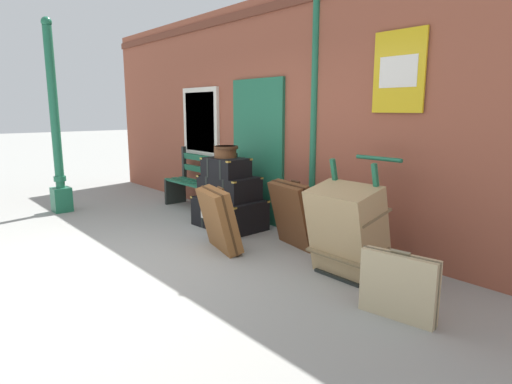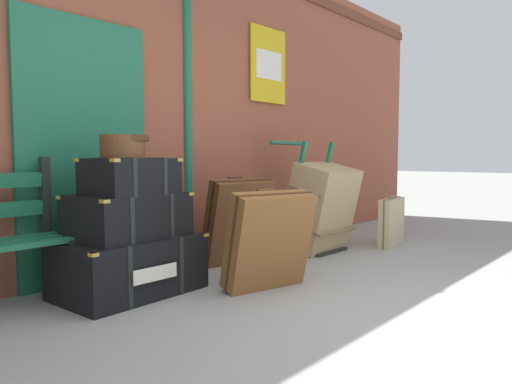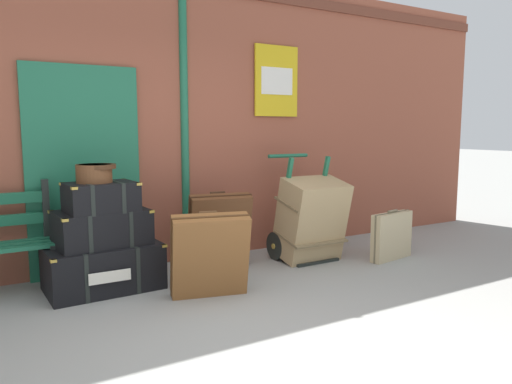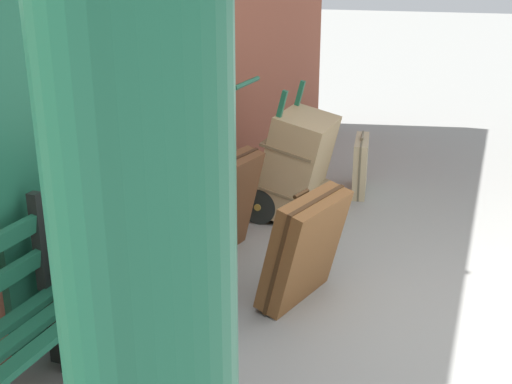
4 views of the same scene
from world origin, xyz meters
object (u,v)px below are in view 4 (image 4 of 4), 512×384
suitcase_olive (304,248)px  suitcase_oxblood (224,206)px  porters_trolley (278,184)px  steamer_trunk_base (153,306)px  steamer_trunk_middle (149,249)px  steamer_trunk_top (153,203)px  large_brown_trunk (297,164)px  suitcase_cream (361,165)px  round_hatbox (143,167)px

suitcase_olive → suitcase_oxblood: size_ratio=0.93×
porters_trolley → suitcase_olive: size_ratio=1.54×
steamer_trunk_base → suitcase_olive: suitcase_olive is taller
steamer_trunk_base → steamer_trunk_middle: (0.00, 0.00, 0.37)m
suitcase_oxblood → steamer_trunk_top: bearing=-175.0°
suitcase_olive → suitcase_oxblood: suitcase_oxblood is taller
steamer_trunk_top → porters_trolley: size_ratio=0.54×
porters_trolley → suitcase_olive: 1.64m
steamer_trunk_top → large_brown_trunk: 2.29m
large_brown_trunk → suitcase_cream: (0.84, -0.40, -0.21)m
steamer_trunk_base → porters_trolley: (2.24, -0.02, 0.06)m
steamer_trunk_base → suitcase_oxblood: size_ratio=1.26×
suitcase_oxblood → round_hatbox: bearing=-176.2°
suitcase_oxblood → suitcase_cream: (1.86, -0.66, -0.14)m
round_hatbox → suitcase_olive: 1.28m
steamer_trunk_base → large_brown_trunk: large_brown_trunk is taller
porters_trolley → suitcase_olive: porters_trolley is taller
large_brown_trunk → porters_trolley: bearing=90.0°
steamer_trunk_base → steamer_trunk_top: steamer_trunk_top is taller
steamer_trunk_top → round_hatbox: (-0.04, 0.02, 0.23)m
steamer_trunk_middle → suitcase_oxblood: suitcase_oxblood is taller
suitcase_cream → steamer_trunk_middle: bearing=169.0°
steamer_trunk_top → large_brown_trunk: steamer_trunk_top is taller
porters_trolley → suitcase_cream: bearing=-34.5°
suitcase_oxblood → porters_trolley: bearing=-4.5°
steamer_trunk_top → suitcase_cream: bearing=-10.1°
suitcase_oxblood → suitcase_olive: bearing=-121.2°
large_brown_trunk → steamer_trunk_middle: bearing=175.0°
steamer_trunk_top → suitcase_olive: bearing=-41.2°
steamer_trunk_top → round_hatbox: size_ratio=1.84×
steamer_trunk_top → round_hatbox: bearing=149.9°
round_hatbox → suitcase_oxblood: bearing=3.8°
steamer_trunk_base → porters_trolley: size_ratio=0.87×
steamer_trunk_base → round_hatbox: round_hatbox is taller
steamer_trunk_middle → suitcase_olive: size_ratio=1.11×
porters_trolley → large_brown_trunk: size_ratio=1.24×
large_brown_trunk → suitcase_cream: size_ratio=1.52×
large_brown_trunk → suitcase_olive: (-1.49, -0.52, -0.10)m
round_hatbox → suitcase_olive: (0.80, -0.69, -0.72)m
porters_trolley → large_brown_trunk: (-0.00, -0.18, 0.21)m
suitcase_oxblood → large_brown_trunk: bearing=-14.2°
large_brown_trunk → suitcase_cream: bearing=-25.5°
round_hatbox → suitcase_oxblood: size_ratio=0.42×
suitcase_olive → steamer_trunk_top: bearing=138.8°
large_brown_trunk → steamer_trunk_base: bearing=175.0°
suitcase_oxblood → suitcase_cream: suitcase_oxblood is taller
suitcase_olive → suitcase_cream: size_ratio=1.22×
steamer_trunk_base → steamer_trunk_middle: bearing=49.6°
round_hatbox → steamer_trunk_middle: bearing=26.9°
steamer_trunk_middle → suitcase_oxblood: size_ratio=1.03×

